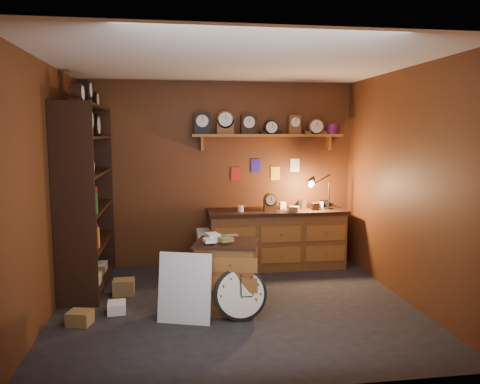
% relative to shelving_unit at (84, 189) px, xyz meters
% --- Properties ---
extents(floor, '(4.00, 4.00, 0.00)m').
position_rel_shelving_unit_xyz_m(floor, '(1.79, -0.98, -1.25)').
color(floor, black).
rests_on(floor, ground).
extents(room_shell, '(4.02, 3.62, 2.71)m').
position_rel_shelving_unit_xyz_m(room_shell, '(1.84, -0.87, 0.47)').
color(room_shell, '#572E14').
rests_on(room_shell, ground).
extents(shelving_unit, '(0.47, 1.60, 2.58)m').
position_rel_shelving_unit_xyz_m(shelving_unit, '(0.00, 0.00, 0.00)').
color(shelving_unit, black).
rests_on(shelving_unit, ground).
extents(workbench, '(2.00, 0.66, 1.36)m').
position_rel_shelving_unit_xyz_m(workbench, '(2.60, 0.49, -0.78)').
color(workbench, brown).
rests_on(workbench, ground).
extents(low_cabinet, '(0.80, 0.73, 0.86)m').
position_rel_shelving_unit_xyz_m(low_cabinet, '(1.69, -1.08, -0.83)').
color(low_cabinet, brown).
rests_on(low_cabinet, ground).
extents(big_round_clock, '(0.56, 0.18, 0.56)m').
position_rel_shelving_unit_xyz_m(big_round_clock, '(1.79, -1.37, -0.98)').
color(big_round_clock, black).
rests_on(big_round_clock, ground).
extents(white_panel, '(0.58, 0.32, 0.74)m').
position_rel_shelving_unit_xyz_m(white_panel, '(1.21, -1.35, -1.25)').
color(white_panel, silver).
rests_on(white_panel, ground).
extents(mini_fridge, '(0.55, 0.57, 0.57)m').
position_rel_shelving_unit_xyz_m(mini_fridge, '(1.71, 0.41, -0.97)').
color(mini_fridge, silver).
rests_on(mini_fridge, ground).
extents(floor_box_a, '(0.27, 0.25, 0.14)m').
position_rel_shelving_unit_xyz_m(floor_box_a, '(0.14, -1.27, -1.18)').
color(floor_box_a, olive).
rests_on(floor_box_a, ground).
extents(floor_box_b, '(0.21, 0.24, 0.11)m').
position_rel_shelving_unit_xyz_m(floor_box_b, '(0.48, -0.99, -1.20)').
color(floor_box_b, white).
rests_on(floor_box_b, ground).
extents(floor_box_c, '(0.25, 0.21, 0.19)m').
position_rel_shelving_unit_xyz_m(floor_box_c, '(0.50, -0.42, -1.16)').
color(floor_box_c, olive).
rests_on(floor_box_c, ground).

